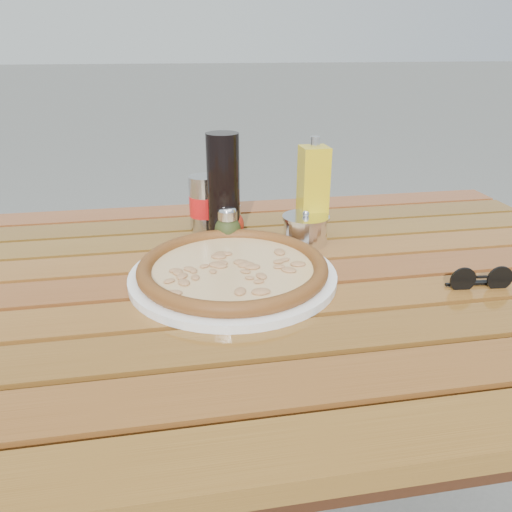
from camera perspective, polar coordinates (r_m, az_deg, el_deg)
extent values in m
cube|color=#321F0B|center=(1.61, 20.69, -7.37)|extent=(0.06, 0.06, 0.70)
cube|color=#33180B|center=(0.91, 0.22, -5.13)|extent=(1.36, 0.86, 0.04)
cube|color=#54310E|center=(0.57, 8.03, -21.34)|extent=(1.40, 0.09, 0.03)
cube|color=#542B0E|center=(0.64, 5.23, -15.15)|extent=(1.40, 0.09, 0.03)
cube|color=#502D0E|center=(0.72, 3.13, -10.24)|extent=(1.40, 0.09, 0.03)
cube|color=#59300F|center=(0.80, 1.51, -6.32)|extent=(1.40, 0.09, 0.03)
cube|color=#57290F|center=(0.89, 0.22, -3.16)|extent=(1.40, 0.09, 0.03)
cube|color=#5E3210|center=(0.98, -0.82, -0.56)|extent=(1.40, 0.09, 0.03)
cube|color=#54330E|center=(1.08, -1.69, 1.59)|extent=(1.40, 0.09, 0.03)
cube|color=#4E2F0D|center=(1.17, -2.43, 3.39)|extent=(1.40, 0.09, 0.03)
cube|color=#5D2910|center=(1.26, -3.05, 4.93)|extent=(1.40, 0.09, 0.03)
cylinder|color=white|center=(0.87, -2.64, -2.25)|extent=(0.37, 0.37, 0.01)
cylinder|color=#FFECB6|center=(0.87, -2.65, -1.54)|extent=(0.32, 0.32, 0.01)
torus|color=black|center=(0.86, -2.66, -1.24)|extent=(0.34, 0.34, 0.03)
ellipsoid|color=red|center=(1.05, -2.86, 3.59)|extent=(0.07, 0.07, 0.06)
cylinder|color=white|center=(1.04, -2.89, 5.31)|extent=(0.05, 0.05, 0.02)
ellipsoid|color=white|center=(1.03, -2.90, 5.79)|extent=(0.05, 0.05, 0.02)
ellipsoid|color=#38421A|center=(1.02, -3.25, 2.97)|extent=(0.07, 0.07, 0.06)
cylinder|color=silver|center=(1.01, -3.29, 4.73)|extent=(0.05, 0.05, 0.02)
ellipsoid|color=silver|center=(1.00, -3.30, 5.22)|extent=(0.04, 0.04, 0.02)
cylinder|color=black|center=(1.02, -3.73, 7.76)|extent=(0.09, 0.09, 0.22)
cylinder|color=#B8B8BC|center=(1.09, -5.88, 6.02)|extent=(0.07, 0.07, 0.12)
cylinder|color=red|center=(1.10, -5.87, 5.77)|extent=(0.07, 0.07, 0.04)
cube|color=gold|center=(1.05, 6.50, 7.22)|extent=(0.06, 0.06, 0.19)
cylinder|color=white|center=(1.02, 6.77, 12.87)|extent=(0.02, 0.02, 0.02)
cylinder|color=silver|center=(1.03, 5.67, 2.89)|extent=(0.10, 0.10, 0.05)
cylinder|color=silver|center=(1.02, 5.73, 4.42)|extent=(0.11, 0.11, 0.01)
sphere|color=white|center=(1.01, 5.75, 4.85)|extent=(0.02, 0.02, 0.01)
cylinder|color=black|center=(0.90, 22.58, -2.52)|extent=(0.04, 0.01, 0.04)
cylinder|color=black|center=(0.93, 26.10, -2.31)|extent=(0.04, 0.01, 0.04)
cube|color=black|center=(0.91, 24.41, -2.19)|extent=(0.02, 0.01, 0.00)
cube|color=black|center=(0.92, 23.35, -2.92)|extent=(0.09, 0.01, 0.00)
cube|color=black|center=(0.94, 24.27, -2.69)|extent=(0.09, 0.01, 0.00)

